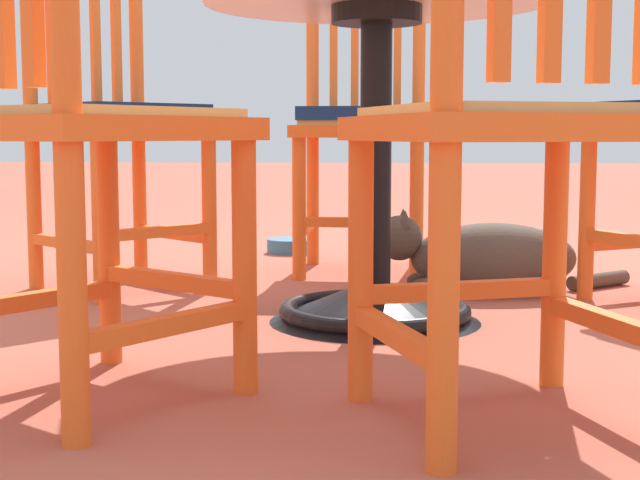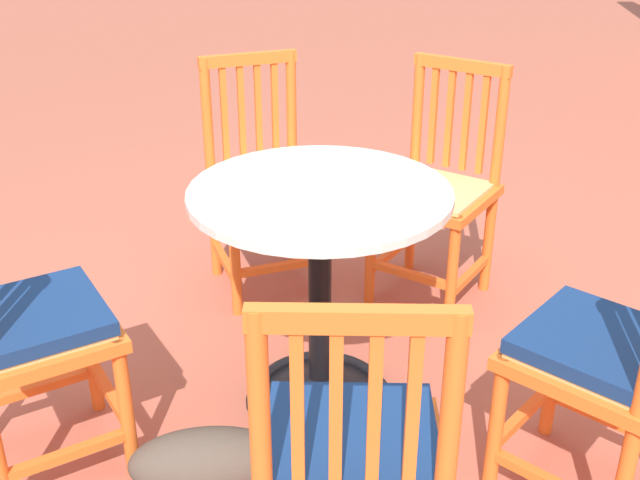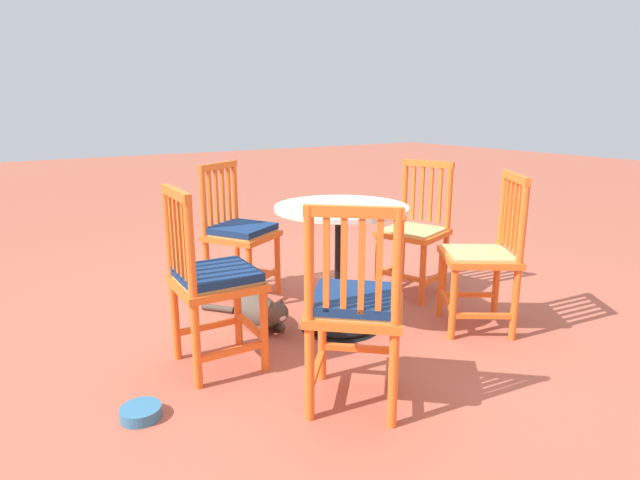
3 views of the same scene
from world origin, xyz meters
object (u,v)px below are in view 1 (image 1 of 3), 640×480
at_px(pet_water_bowl, 291,246).
at_px(orange_chair_facing_out, 115,126).
at_px(orange_chair_by_planter, 362,127).
at_px(tabby_cat, 479,258).
at_px(orange_chair_near_fence, 520,127).
at_px(cafe_table, 375,197).
at_px(orange_chair_tucked_in, 75,128).

bearing_deg(pet_water_bowl, orange_chair_facing_out, 154.20).
distance_m(orange_chair_by_planter, tabby_cat, 0.62).
distance_m(orange_chair_near_fence, orange_chair_facing_out, 1.52).
height_order(orange_chair_facing_out, tabby_cat, orange_chair_facing_out).
xyz_separation_m(cafe_table, tabby_cat, (0.40, -0.27, -0.19)).
xyz_separation_m(orange_chair_facing_out, orange_chair_tucked_in, (-1.11, -0.26, -0.01)).
relative_size(orange_chair_tucked_in, pet_water_bowl, 5.36).
bearing_deg(orange_chair_tucked_in, pet_water_bowl, -4.12).
height_order(cafe_table, pet_water_bowl, cafe_table).
relative_size(orange_chair_near_fence, orange_chair_tucked_in, 1.00).
xyz_separation_m(orange_chair_tucked_in, tabby_cat, (1.08, -0.73, -0.34)).
distance_m(orange_chair_near_fence, orange_chair_by_planter, 1.60).
height_order(orange_chair_by_planter, orange_chair_tucked_in, same).
relative_size(orange_chair_tucked_in, tabby_cat, 1.27).
bearing_deg(cafe_table, pet_water_bowl, 14.29).
xyz_separation_m(tabby_cat, pet_water_bowl, (0.85, 0.59, -0.07)).
xyz_separation_m(cafe_table, orange_chair_facing_out, (0.43, 0.71, 0.16)).
bearing_deg(orange_chair_near_fence, tabby_cat, -2.99).
xyz_separation_m(orange_chair_facing_out, tabby_cat, (-0.03, -0.99, -0.35)).
height_order(orange_chair_by_planter, pet_water_bowl, orange_chair_by_planter).
height_order(orange_chair_facing_out, orange_chair_tucked_in, same).
bearing_deg(pet_water_bowl, orange_chair_near_fence, -165.36).
bearing_deg(orange_chair_facing_out, orange_chair_near_fence, -142.54).
bearing_deg(cafe_table, tabby_cat, -34.10).
distance_m(orange_chair_by_planter, pet_water_bowl, 0.67).
relative_size(cafe_table, pet_water_bowl, 4.47).
xyz_separation_m(cafe_table, orange_chair_near_fence, (-0.77, -0.21, 0.15)).
xyz_separation_m(orange_chair_by_planter, orange_chair_tucked_in, (-1.48, 0.41, -0.01)).
bearing_deg(tabby_cat, pet_water_bowl, 34.84).
bearing_deg(orange_chair_near_fence, orange_chair_tucked_in, 82.15).
bearing_deg(orange_chair_tucked_in, orange_chair_near_fence, -97.85).
xyz_separation_m(orange_chair_facing_out, pet_water_bowl, (0.82, -0.40, -0.42)).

